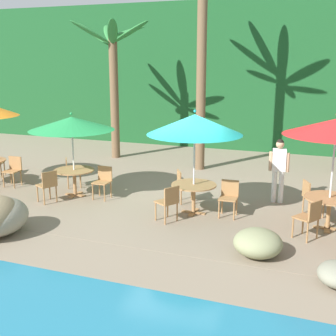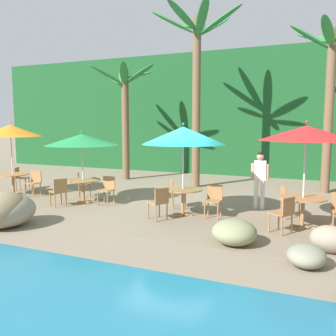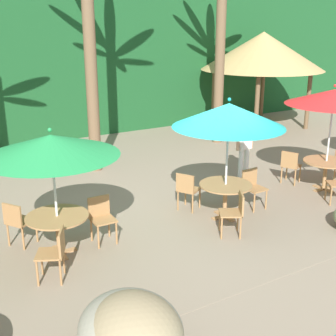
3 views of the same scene
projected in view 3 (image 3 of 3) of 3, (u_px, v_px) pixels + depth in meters
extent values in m
plane|color=gray|center=(201.00, 217.00, 9.50)|extent=(120.00, 120.00, 0.00)
cube|color=gray|center=(201.00, 217.00, 9.50)|extent=(18.00, 5.20, 0.01)
cube|color=#194C23|center=(59.00, 50.00, 15.92)|extent=(28.00, 2.40, 6.00)
ellipsoid|color=#8F7D5A|center=(135.00, 333.00, 5.32)|extent=(1.11, 1.32, 0.88)
ellipsoid|color=gray|center=(131.00, 330.00, 5.44)|extent=(1.26, 1.41, 0.80)
cylinder|color=silver|center=(56.00, 199.00, 7.70)|extent=(0.04, 0.04, 2.11)
cone|color=#238E47|center=(51.00, 145.00, 7.40)|extent=(2.29, 2.29, 0.36)
sphere|color=#238E47|center=(50.00, 130.00, 7.32)|extent=(0.07, 0.07, 0.07)
cube|color=#A37547|center=(60.00, 253.00, 8.02)|extent=(0.60, 0.12, 0.03)
cube|color=#A37547|center=(60.00, 253.00, 8.02)|extent=(0.12, 0.60, 0.03)
cylinder|color=#A37547|center=(59.00, 235.00, 7.91)|extent=(0.09, 0.09, 0.71)
cylinder|color=#A37547|center=(57.00, 217.00, 7.80)|extent=(1.10, 1.10, 0.03)
cylinder|color=#9E7042|center=(117.00, 233.00, 8.30)|extent=(0.04, 0.04, 0.45)
cylinder|color=#9E7042|center=(98.00, 238.00, 8.13)|extent=(0.04, 0.04, 0.45)
cylinder|color=#9E7042|center=(109.00, 226.00, 8.59)|extent=(0.04, 0.04, 0.45)
cylinder|color=#9E7042|center=(91.00, 230.00, 8.42)|extent=(0.04, 0.04, 0.45)
cube|color=#9E7042|center=(103.00, 220.00, 8.29)|extent=(0.43, 0.43, 0.03)
cube|color=#9E7042|center=(99.00, 207.00, 8.39)|extent=(0.42, 0.04, 0.42)
cylinder|color=#9E7042|center=(22.00, 227.00, 8.54)|extent=(0.04, 0.04, 0.45)
cylinder|color=#9E7042|center=(37.00, 231.00, 8.39)|extent=(0.04, 0.04, 0.45)
cylinder|color=#9E7042|center=(8.00, 235.00, 8.23)|extent=(0.04, 0.04, 0.45)
cylinder|color=#9E7042|center=(23.00, 239.00, 8.08)|extent=(0.04, 0.04, 0.45)
cube|color=#9E7042|center=(21.00, 221.00, 8.23)|extent=(0.58, 0.58, 0.03)
cube|color=#9E7042|center=(12.00, 215.00, 8.00)|extent=(0.26, 0.37, 0.42)
cylinder|color=#9E7042|center=(37.00, 274.00, 6.97)|extent=(0.04, 0.04, 0.45)
cylinder|color=#9E7042|center=(42.00, 262.00, 7.31)|extent=(0.04, 0.04, 0.45)
cylinder|color=#9E7042|center=(61.00, 273.00, 7.00)|extent=(0.04, 0.04, 0.45)
cylinder|color=#9E7042|center=(64.00, 261.00, 7.34)|extent=(0.04, 0.04, 0.45)
cube|color=#9E7042|center=(50.00, 254.00, 7.08)|extent=(0.56, 0.56, 0.03)
cube|color=#9E7042|center=(62.00, 242.00, 7.03)|extent=(0.22, 0.39, 0.42)
cylinder|color=silver|center=(227.00, 166.00, 9.18)|extent=(0.04, 0.04, 2.30)
cone|color=teal|center=(229.00, 115.00, 8.85)|extent=(2.27, 2.27, 0.48)
sphere|color=teal|center=(229.00, 99.00, 8.75)|extent=(0.07, 0.07, 0.07)
cube|color=#A37547|center=(224.00, 216.00, 9.53)|extent=(0.60, 0.12, 0.03)
cube|color=#A37547|center=(224.00, 216.00, 9.53)|extent=(0.12, 0.60, 0.03)
cylinder|color=#A37547|center=(225.00, 201.00, 9.42)|extent=(0.09, 0.09, 0.71)
cylinder|color=#A37547|center=(226.00, 185.00, 9.31)|extent=(1.10, 1.10, 0.03)
cylinder|color=#9E7042|center=(266.00, 200.00, 9.85)|extent=(0.04, 0.04, 0.45)
cylinder|color=#9E7042|center=(254.00, 203.00, 9.67)|extent=(0.04, 0.04, 0.45)
cylinder|color=#9E7042|center=(255.00, 195.00, 10.14)|extent=(0.04, 0.04, 0.45)
cylinder|color=#9E7042|center=(243.00, 198.00, 9.95)|extent=(0.04, 0.04, 0.45)
cube|color=#9E7042|center=(255.00, 189.00, 9.83)|extent=(0.44, 0.44, 0.03)
cube|color=#9E7042|center=(249.00, 178.00, 9.93)|extent=(0.42, 0.05, 0.42)
cylinder|color=#9E7042|center=(185.00, 195.00, 10.10)|extent=(0.04, 0.04, 0.45)
cylinder|color=#9E7042|center=(200.00, 198.00, 9.93)|extent=(0.04, 0.04, 0.45)
cylinder|color=#9E7042|center=(178.00, 201.00, 9.80)|extent=(0.04, 0.04, 0.45)
cylinder|color=#9E7042|center=(193.00, 204.00, 9.63)|extent=(0.04, 0.04, 0.45)
cube|color=#9E7042|center=(189.00, 189.00, 9.79)|extent=(0.57, 0.57, 0.03)
cube|color=#9E7042|center=(185.00, 184.00, 9.56)|extent=(0.24, 0.38, 0.42)
cylinder|color=#9E7042|center=(222.00, 228.00, 8.49)|extent=(0.04, 0.04, 0.45)
cylinder|color=#9E7042|center=(220.00, 220.00, 8.83)|extent=(0.04, 0.04, 0.45)
cylinder|color=#9E7042|center=(240.00, 228.00, 8.49)|extent=(0.04, 0.04, 0.45)
cylinder|color=#9E7042|center=(238.00, 220.00, 8.83)|extent=(0.04, 0.04, 0.45)
cube|color=#9E7042|center=(230.00, 213.00, 8.58)|extent=(0.58, 0.58, 0.03)
cube|color=#9E7042|center=(241.00, 204.00, 8.52)|extent=(0.25, 0.38, 0.42)
cylinder|color=silver|center=(329.00, 143.00, 10.71)|extent=(0.04, 0.04, 2.39)
cone|color=red|center=(334.00, 97.00, 10.37)|extent=(2.23, 2.23, 0.36)
sphere|color=red|center=(335.00, 86.00, 10.28)|extent=(0.07, 0.07, 0.07)
cube|color=#A37547|center=(323.00, 189.00, 11.08)|extent=(0.60, 0.12, 0.03)
cube|color=#A37547|center=(323.00, 189.00, 11.08)|extent=(0.12, 0.60, 0.03)
cylinder|color=#A37547|center=(325.00, 175.00, 10.97)|extent=(0.09, 0.09, 0.71)
cylinder|color=#A37547|center=(326.00, 162.00, 10.86)|extent=(1.10, 1.10, 0.03)
cylinder|color=#9E7042|center=(335.00, 174.00, 11.52)|extent=(0.04, 0.04, 0.45)
cylinder|color=#9E7042|center=(287.00, 171.00, 11.71)|extent=(0.04, 0.04, 0.45)
cylinder|color=#9E7042|center=(300.00, 174.00, 11.52)|extent=(0.04, 0.04, 0.45)
cylinder|color=#9E7042|center=(281.00, 175.00, 11.43)|extent=(0.04, 0.04, 0.45)
cylinder|color=#9E7042|center=(295.00, 178.00, 11.24)|extent=(0.04, 0.04, 0.45)
cube|color=#9E7042|center=(292.00, 166.00, 11.40)|extent=(0.56, 0.56, 0.03)
cube|color=#9E7042|center=(289.00, 160.00, 11.18)|extent=(0.21, 0.40, 0.42)
cylinder|color=#9E7042|center=(331.00, 196.00, 10.04)|extent=(0.04, 0.04, 0.45)
cylinder|color=#9E7042|center=(326.00, 191.00, 10.38)|extent=(0.04, 0.04, 0.45)
cylinder|color=brown|center=(90.00, 48.00, 11.54)|extent=(0.32, 0.32, 6.59)
cylinder|color=brown|center=(220.00, 55.00, 14.57)|extent=(0.32, 0.32, 5.81)
cylinder|color=brown|center=(214.00, 97.00, 17.83)|extent=(0.16, 0.16, 2.20)
cylinder|color=brown|center=(262.00, 92.00, 19.06)|extent=(0.16, 0.16, 2.20)
cylinder|color=brown|center=(257.00, 107.00, 15.74)|extent=(0.16, 0.16, 2.20)
cylinder|color=brown|center=(308.00, 100.00, 16.98)|extent=(0.16, 0.16, 2.20)
cone|color=tan|center=(263.00, 51.00, 16.84)|extent=(4.65, 4.65, 1.39)
cylinder|color=white|center=(241.00, 165.00, 11.53)|extent=(0.13, 0.13, 0.86)
cylinder|color=white|center=(246.00, 164.00, 11.62)|extent=(0.13, 0.13, 0.86)
cube|color=white|center=(245.00, 138.00, 11.35)|extent=(0.37, 0.26, 0.58)
cylinder|color=tan|center=(238.00, 141.00, 11.26)|extent=(0.08, 0.08, 0.50)
cylinder|color=tan|center=(252.00, 139.00, 11.47)|extent=(0.08, 0.08, 0.50)
sphere|color=tan|center=(246.00, 122.00, 11.22)|extent=(0.21, 0.21, 0.21)
sphere|color=black|center=(246.00, 120.00, 11.21)|extent=(0.18, 0.18, 0.18)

